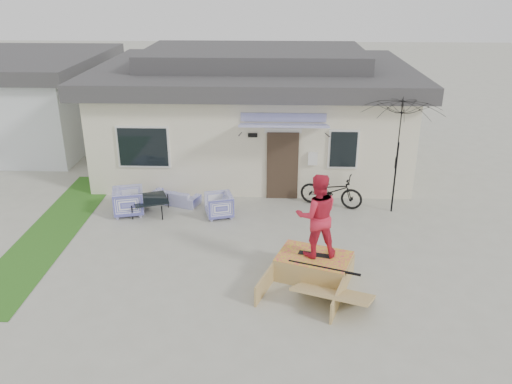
{
  "coord_description": "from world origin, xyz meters",
  "views": [
    {
      "loc": [
        0.76,
        -10.32,
        6.4
      ],
      "look_at": [
        0.3,
        1.8,
        1.3
      ],
      "focal_mm": 36.43,
      "sensor_mm": 36.0,
      "label": 1
    }
  ],
  "objects_px": {
    "armchair_right": "(219,204)",
    "armchair_left": "(129,200)",
    "skater": "(317,214)",
    "skate_ramp": "(314,266)",
    "loveseat": "(175,194)",
    "coffee_table": "(150,206)",
    "bicycle": "(331,187)",
    "skateboard": "(315,254)",
    "patio_umbrella": "(397,154)"
  },
  "relations": [
    {
      "from": "armchair_left",
      "to": "patio_umbrella",
      "type": "height_order",
      "value": "patio_umbrella"
    },
    {
      "from": "armchair_left",
      "to": "skater",
      "type": "relative_size",
      "value": 0.44
    },
    {
      "from": "armchair_left",
      "to": "skater",
      "type": "bearing_deg",
      "value": -136.13
    },
    {
      "from": "patio_umbrella",
      "to": "skater",
      "type": "relative_size",
      "value": 1.25
    },
    {
      "from": "armchair_right",
      "to": "coffee_table",
      "type": "bearing_deg",
      "value": -110.08
    },
    {
      "from": "armchair_left",
      "to": "patio_umbrella",
      "type": "bearing_deg",
      "value": -101.01
    },
    {
      "from": "armchair_right",
      "to": "skater",
      "type": "height_order",
      "value": "skater"
    },
    {
      "from": "armchair_left",
      "to": "skate_ramp",
      "type": "distance_m",
      "value": 6.01
    },
    {
      "from": "coffee_table",
      "to": "bicycle",
      "type": "relative_size",
      "value": 0.51
    },
    {
      "from": "armchair_right",
      "to": "patio_umbrella",
      "type": "distance_m",
      "value": 5.21
    },
    {
      "from": "armchair_left",
      "to": "skateboard",
      "type": "height_order",
      "value": "armchair_left"
    },
    {
      "from": "armchair_left",
      "to": "armchair_right",
      "type": "relative_size",
      "value": 1.13
    },
    {
      "from": "patio_umbrella",
      "to": "skateboard",
      "type": "height_order",
      "value": "patio_umbrella"
    },
    {
      "from": "loveseat",
      "to": "patio_umbrella",
      "type": "distance_m",
      "value": 6.59
    },
    {
      "from": "coffee_table",
      "to": "bicycle",
      "type": "bearing_deg",
      "value": 7.87
    },
    {
      "from": "coffee_table",
      "to": "skate_ramp",
      "type": "xyz_separation_m",
      "value": [
        4.49,
        -3.25,
        0.03
      ]
    },
    {
      "from": "armchair_left",
      "to": "bicycle",
      "type": "height_order",
      "value": "bicycle"
    },
    {
      "from": "bicycle",
      "to": "skateboard",
      "type": "distance_m",
      "value": 4.0
    },
    {
      "from": "loveseat",
      "to": "patio_umbrella",
      "type": "relative_size",
      "value": 0.62
    },
    {
      "from": "armchair_right",
      "to": "bicycle",
      "type": "height_order",
      "value": "bicycle"
    },
    {
      "from": "armchair_left",
      "to": "skater",
      "type": "distance_m",
      "value": 6.1
    },
    {
      "from": "bicycle",
      "to": "armchair_right",
      "type": "bearing_deg",
      "value": 123.65
    },
    {
      "from": "armchair_right",
      "to": "armchair_left",
      "type": "bearing_deg",
      "value": -107.87
    },
    {
      "from": "skateboard",
      "to": "coffee_table",
      "type": "bearing_deg",
      "value": 159.4
    },
    {
      "from": "bicycle",
      "to": "patio_umbrella",
      "type": "relative_size",
      "value": 0.78
    },
    {
      "from": "loveseat",
      "to": "coffee_table",
      "type": "bearing_deg",
      "value": 71.95
    },
    {
      "from": "patio_umbrella",
      "to": "skater",
      "type": "xyz_separation_m",
      "value": [
        -2.49,
        -3.61,
        -0.2
      ]
    },
    {
      "from": "loveseat",
      "to": "skateboard",
      "type": "relative_size",
      "value": 2.0
    },
    {
      "from": "skater",
      "to": "patio_umbrella",
      "type": "bearing_deg",
      "value": -132.05
    },
    {
      "from": "bicycle",
      "to": "skate_ramp",
      "type": "distance_m",
      "value": 4.07
    },
    {
      "from": "loveseat",
      "to": "skate_ramp",
      "type": "height_order",
      "value": "loveseat"
    },
    {
      "from": "loveseat",
      "to": "coffee_table",
      "type": "height_order",
      "value": "loveseat"
    },
    {
      "from": "coffee_table",
      "to": "skate_ramp",
      "type": "bearing_deg",
      "value": -35.94
    },
    {
      "from": "loveseat",
      "to": "coffee_table",
      "type": "distance_m",
      "value": 0.95
    },
    {
      "from": "armchair_left",
      "to": "coffee_table",
      "type": "relative_size",
      "value": 0.9
    },
    {
      "from": "bicycle",
      "to": "skate_ramp",
      "type": "xyz_separation_m",
      "value": [
        -0.77,
        -3.98,
        -0.33
      ]
    },
    {
      "from": "bicycle",
      "to": "skater",
      "type": "height_order",
      "value": "skater"
    },
    {
      "from": "skate_ramp",
      "to": "skater",
      "type": "distance_m",
      "value": 1.28
    },
    {
      "from": "coffee_table",
      "to": "patio_umbrella",
      "type": "height_order",
      "value": "patio_umbrella"
    },
    {
      "from": "armchair_left",
      "to": "armchair_right",
      "type": "bearing_deg",
      "value": -106.14
    },
    {
      "from": "armchair_right",
      "to": "skate_ramp",
      "type": "xyz_separation_m",
      "value": [
        2.49,
        -3.12,
        -0.11
      ]
    },
    {
      "from": "skateboard",
      "to": "skater",
      "type": "distance_m",
      "value": 0.99
    },
    {
      "from": "loveseat",
      "to": "skateboard",
      "type": "height_order",
      "value": "loveseat"
    },
    {
      "from": "coffee_table",
      "to": "skater",
      "type": "height_order",
      "value": "skater"
    },
    {
      "from": "skate_ramp",
      "to": "loveseat",
      "type": "bearing_deg",
      "value": 153.77
    },
    {
      "from": "loveseat",
      "to": "bicycle",
      "type": "height_order",
      "value": "bicycle"
    },
    {
      "from": "patio_umbrella",
      "to": "loveseat",
      "type": "bearing_deg",
      "value": 176.9
    },
    {
      "from": "patio_umbrella",
      "to": "skater",
      "type": "height_order",
      "value": "skater"
    },
    {
      "from": "loveseat",
      "to": "bicycle",
      "type": "xyz_separation_m",
      "value": [
        4.67,
        -0.03,
        0.31
      ]
    },
    {
      "from": "patio_umbrella",
      "to": "skateboard",
      "type": "bearing_deg",
      "value": -124.62
    }
  ]
}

